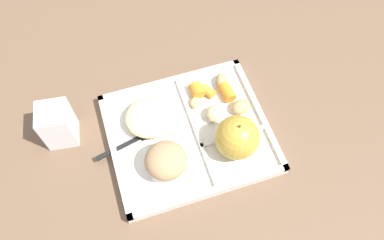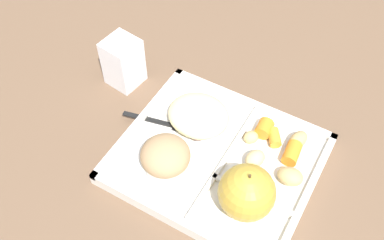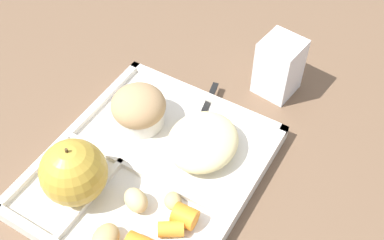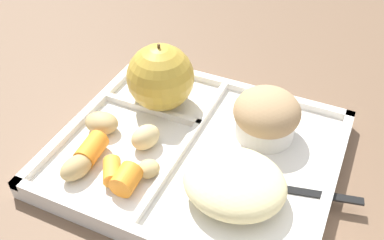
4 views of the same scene
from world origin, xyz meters
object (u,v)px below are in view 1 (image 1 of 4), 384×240
Objects in this scene: lunch_tray at (189,134)px; bran_muffin at (166,162)px; green_apple at (237,138)px; milk_carton at (58,125)px; plastic_fork at (136,139)px.

bran_muffin is at bearing 42.77° from lunch_tray.
green_apple is at bearing 142.35° from lunch_tray.
milk_carton reaches higher than bran_muffin.
lunch_tray is at bearing 170.51° from plastic_fork.
bran_muffin is 0.82× the size of milk_carton.
milk_carton is (0.17, -0.13, 0.00)m from bran_muffin.
lunch_tray is 3.28× the size of milk_carton.
green_apple is 0.14m from bran_muffin.
milk_carton is at bearing -18.26° from lunch_tray.
green_apple reaches higher than bran_muffin.
plastic_fork is 1.57× the size of milk_carton.
plastic_fork is at bearing -60.75° from bran_muffin.
plastic_fork is (0.04, -0.07, -0.03)m from bran_muffin.
lunch_tray is at bearing -37.65° from green_apple.
milk_carton is at bearing -23.53° from green_apple.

